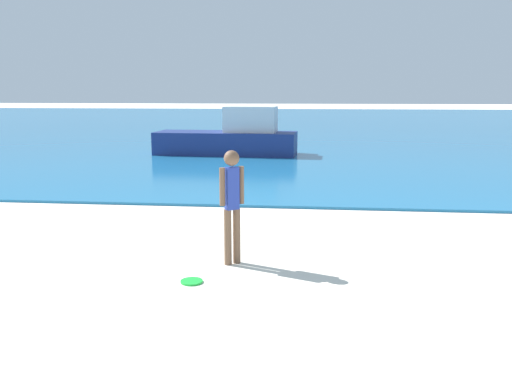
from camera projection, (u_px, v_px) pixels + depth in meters
The scene contains 4 objects.
water at pixel (300, 123), 40.44m from camera, with size 160.00×60.00×0.06m, color #1E6B9E.
person_standing at pixel (232, 200), 7.41m from camera, with size 0.32×0.25×1.63m.
frisbee at pixel (192, 281), 6.83m from camera, with size 0.29×0.29×0.03m, color green.
boat_near at pixel (231, 138), 19.96m from camera, with size 5.38×1.96×1.80m.
Camera 1 is at (0.84, -0.46, 2.44)m, focal length 37.08 mm.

